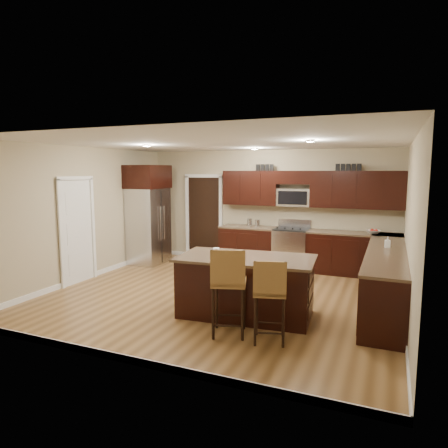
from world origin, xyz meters
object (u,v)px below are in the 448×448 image
at_px(stool_mid, 229,282).
at_px(stool_right, 270,291).
at_px(range, 291,248).
at_px(refrigerator, 148,213).
at_px(island, 246,288).

distance_m(stool_mid, stool_right, 0.57).
bearing_deg(range, refrigerator, -166.82).
relative_size(range, stool_mid, 0.91).
xyz_separation_m(island, stool_right, (0.63, -0.84, 0.26)).
height_order(stool_mid, refrigerator, refrigerator).
distance_m(island, stool_right, 1.08).
bearing_deg(stool_mid, stool_right, -16.46).
height_order(range, island, range).
bearing_deg(stool_mid, range, 74.46).
height_order(island, stool_mid, stool_mid).
relative_size(island, stool_right, 1.94).
xyz_separation_m(range, stool_mid, (0.10, -4.02, 0.29)).
bearing_deg(stool_right, refrigerator, 125.76).
distance_m(island, refrigerator, 4.19).
bearing_deg(range, stool_right, -80.53).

